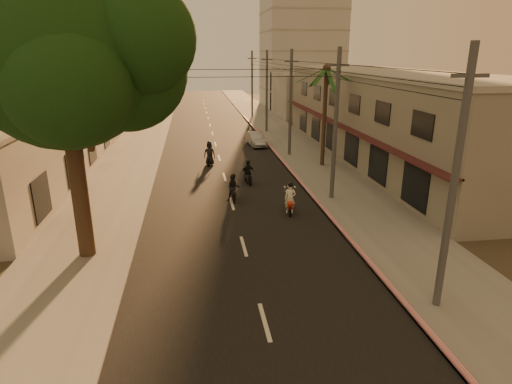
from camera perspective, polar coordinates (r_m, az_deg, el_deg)
ground at (r=18.46m, az=-0.91°, el=-9.90°), size 160.00×160.00×0.00m
road at (r=37.25m, az=-4.93°, el=4.54°), size 10.00×140.00×0.02m
sidewalk_right at (r=38.40m, az=6.35°, el=4.98°), size 5.00×140.00×0.12m
sidewalk_left at (r=37.57m, az=-16.45°, el=4.06°), size 5.00×140.00×0.12m
curb_stripe at (r=33.11m, az=4.47°, el=3.01°), size 0.20×60.00×0.20m
shophouse_row at (r=38.08m, az=16.89°, el=9.72°), size 8.80×34.20×7.30m
left_building at (r=33.00m, az=-29.44°, el=5.13°), size 8.20×24.20×5.20m
distant_tower at (r=74.60m, az=6.15°, el=22.03°), size 12.10×12.10×28.00m
broadleaf_tree at (r=18.88m, az=-23.20°, el=16.14°), size 9.60×8.70×12.10m
palm_tree at (r=33.75m, az=9.37°, el=15.25°), size 5.00×5.00×8.20m
utility_poles at (r=37.17m, az=4.69°, el=14.70°), size 1.20×48.26×9.00m
filler_right at (r=63.51m, az=6.52°, el=12.80°), size 8.00×14.00×6.00m
filler_left_near at (r=51.97m, az=-21.86°, el=9.62°), size 8.00×14.00×4.40m
filler_left_far at (r=69.40m, az=-18.70°, el=12.84°), size 8.00×14.00×7.00m
scooter_red at (r=24.17m, az=4.56°, el=-0.96°), size 0.84×1.84×1.83m
scooter_mid_a at (r=26.14m, az=-3.03°, el=0.49°), size 0.84×1.76×1.73m
scooter_mid_b at (r=29.57m, az=-1.09°, el=2.57°), size 1.05×1.73×1.70m
scooter_far_a at (r=34.78m, az=-6.22°, el=5.03°), size 1.11×2.00×1.98m
parked_car at (r=42.10m, az=-0.00°, el=7.07°), size 2.15×4.24×1.31m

